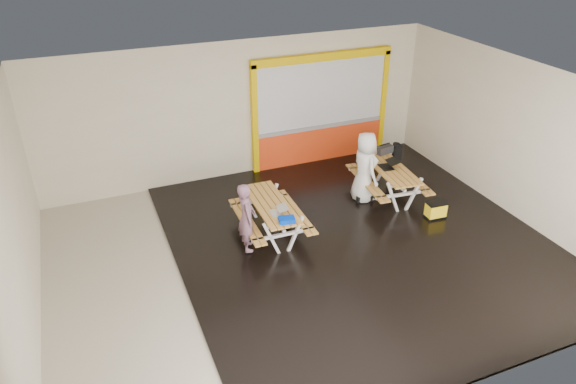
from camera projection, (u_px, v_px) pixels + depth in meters
name	position (u px, v px, depth m)	size (l,w,h in m)	color
room	(306.00, 178.00, 10.05)	(10.02, 8.02, 3.52)	beige
deck	(359.00, 240.00, 11.29)	(7.50, 7.98, 0.05)	black
kiosk	(321.00, 112.00, 14.12)	(3.88, 0.16, 3.00)	#EF4116
picnic_table_left	(271.00, 211.00, 11.23)	(1.39, 2.00, 0.79)	gold
picnic_table_right	(389.00, 174.00, 12.72)	(1.57, 2.15, 0.81)	gold
person_left	(247.00, 217.00, 10.59)	(0.54, 0.35, 1.47)	#785366
person_right	(365.00, 168.00, 12.49)	(0.85, 0.56, 1.75)	white
laptop_left	(278.00, 211.00, 10.77)	(0.38, 0.35, 0.15)	silver
laptop_right	(388.00, 165.00, 12.58)	(0.46, 0.42, 0.18)	black
blue_pouch	(287.00, 220.00, 10.48)	(0.31, 0.22, 0.09)	#0031C3
toolbox	(384.00, 149.00, 13.26)	(0.47, 0.30, 0.25)	black
backpack	(396.00, 152.00, 13.54)	(0.30, 0.22, 0.46)	black
dark_case	(363.00, 197.00, 12.75)	(0.38, 0.29, 0.14)	black
fluke_bag	(436.00, 210.00, 11.99)	(0.47, 0.32, 0.39)	black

